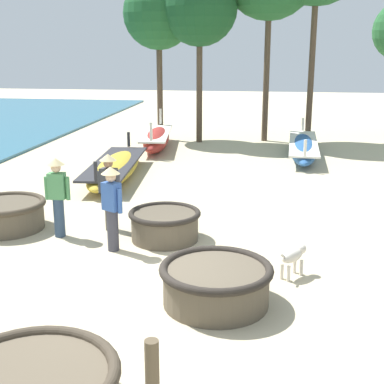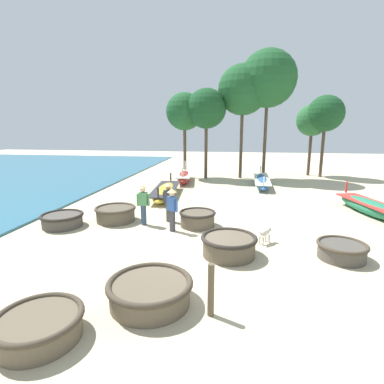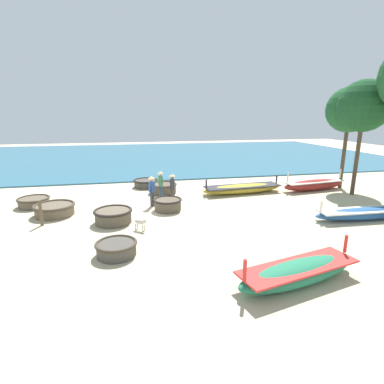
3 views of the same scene
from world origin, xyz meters
name	(u,v)px [view 3 (image 3 of 3)]	position (x,y,z in m)	size (l,w,h in m)	color
ground_plane	(116,216)	(0.00, 0.00, 0.00)	(80.00, 80.00, 0.00)	#C6B793
sea	(158,155)	(-21.28, 4.00, 0.05)	(28.00, 52.00, 0.10)	#2D667F
coracle_front_right	(55,209)	(-0.69, -2.97, 0.31)	(1.95, 1.95, 0.57)	brown
coracle_tilted	(116,248)	(4.39, 0.18, 0.28)	(1.47, 1.47, 0.51)	#4C473F
coracle_far_right	(163,188)	(-3.86, 2.74, 0.34)	(1.72, 1.72, 0.63)	brown
coracle_nearest	(34,202)	(-2.43, -4.40, 0.28)	(1.66, 1.66, 0.51)	brown
coracle_beside_post	(146,183)	(-5.70, 1.75, 0.29)	(1.66, 1.66, 0.53)	#4C473F
coracle_center	(113,216)	(1.00, -0.08, 0.35)	(1.75, 1.75, 0.64)	brown
coracle_upturned	(168,204)	(-0.33, 2.58, 0.33)	(1.48, 1.48, 0.62)	brown
long_boat_ochre_hull	(372,213)	(2.94, 11.89, 0.30)	(1.19, 5.81, 1.02)	#285693
long_boat_blue_hull	(314,185)	(-2.61, 12.47, 0.38)	(1.47, 4.61, 1.31)	maroon
long_boat_green_hull	(298,272)	(7.30, 5.48, 0.34)	(1.98, 4.28, 1.17)	#237551
long_boat_white_hull	(242,189)	(-2.85, 7.63, 0.30)	(1.63, 5.32, 1.01)	gold
fisherman_by_coracle	(172,186)	(-1.61, 3.02, 0.96)	(0.52, 0.36, 1.67)	#4C473D
fisherman_standing_right	(152,189)	(-1.20, 1.86, 0.96)	(0.47, 0.36, 1.67)	#383842
fisherman_standing_left	(161,183)	(-2.53, 2.46, 0.96)	(0.53, 0.36, 1.67)	#2D425B
dog	(141,222)	(2.21, 1.11, 0.37)	(0.48, 0.57, 0.55)	beige
mooring_post_inland	(41,213)	(0.70, -3.20, 0.59)	(0.14, 0.14, 1.18)	brown
tree_leftmost	(364,106)	(-1.17, 14.18, 5.26)	(2.97, 2.97, 6.77)	#4C3D2D
tree_rightmost	(349,110)	(-2.90, 14.63, 5.08)	(2.87, 2.87, 6.55)	#4C3D2D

